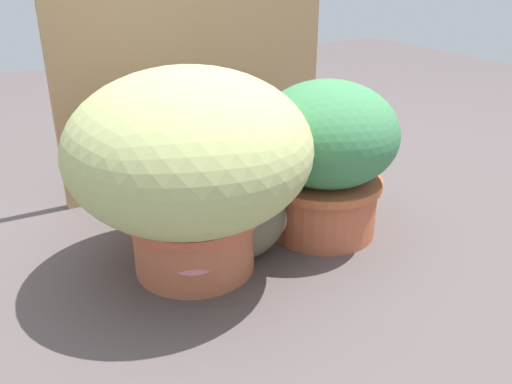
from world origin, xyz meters
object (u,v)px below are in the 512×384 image
Objects in this scene: grass_planter at (190,160)px; leafy_planter at (326,154)px; mushroom_ornament_pink at (194,256)px; cat at (247,216)px.

leafy_planter is at bearing -0.40° from grass_planter.
grass_planter is 4.57× the size of mushroom_ornament_pink.
grass_planter is 0.23m from mushroom_ornament_pink.
grass_planter is at bearing 179.60° from leafy_planter.
cat is at bearing -176.53° from leafy_planter.
grass_planter reaches higher than mushroom_ornament_pink.
cat is at bearing -7.23° from grass_planter.
cat is (0.15, -0.02, -0.18)m from grass_planter.
mushroom_ornament_pink is at bearing -168.35° from leafy_planter.
leafy_planter is (0.41, -0.00, -0.06)m from grass_planter.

